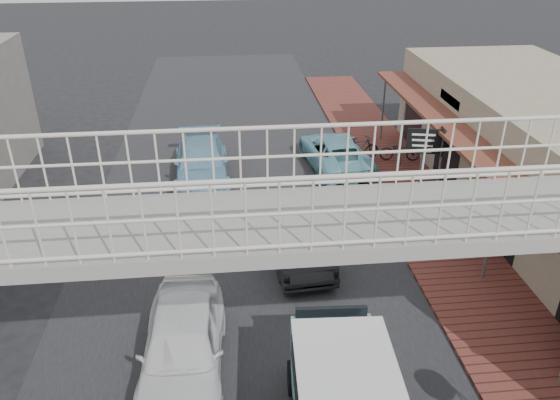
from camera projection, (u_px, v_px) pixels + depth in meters
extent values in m
plane|color=black|center=(243.00, 319.00, 14.15)|extent=(120.00, 120.00, 0.00)
cube|color=black|center=(243.00, 319.00, 14.15)|extent=(10.00, 60.00, 0.01)
cube|color=brown|center=(443.00, 242.00, 17.37)|extent=(3.00, 40.00, 0.10)
cube|color=brown|center=(481.00, 146.00, 17.04)|extent=(1.80, 18.00, 0.12)
cube|color=silver|center=(451.00, 100.00, 19.97)|extent=(0.08, 2.60, 0.90)
cube|color=#B21914|center=(546.00, 174.00, 14.24)|extent=(0.08, 2.20, 0.80)
cube|color=gray|center=(244.00, 226.00, 8.25)|extent=(14.00, 2.00, 0.24)
cube|color=beige|center=(240.00, 161.00, 8.78)|extent=(14.00, 0.08, 1.10)
cube|color=beige|center=(246.00, 219.00, 7.10)|extent=(14.00, 0.08, 1.10)
imported|color=white|center=(183.00, 346.00, 12.16)|extent=(1.97, 4.63, 1.56)
imported|color=black|center=(295.00, 234.00, 16.50)|extent=(1.93, 4.59, 1.47)
imported|color=#69ABB6|center=(335.00, 152.00, 22.36)|extent=(2.67, 4.99, 1.33)
imported|color=#6B9DB9|center=(201.00, 163.00, 21.20)|extent=(2.22, 5.11, 1.46)
cylinder|color=black|center=(294.00, 378.00, 11.84)|extent=(0.30, 0.77, 0.76)
cylinder|color=black|center=(371.00, 375.00, 11.91)|extent=(0.30, 0.77, 0.76)
cube|color=#6DB8BE|center=(333.00, 347.00, 11.76)|extent=(1.81, 1.07, 0.98)
cube|color=black|center=(349.00, 399.00, 9.69)|extent=(2.04, 2.92, 0.54)
cube|color=silver|center=(351.00, 384.00, 9.52)|extent=(2.06, 3.57, 0.07)
imported|color=black|center=(400.00, 150.00, 22.85)|extent=(1.76, 0.86, 0.89)
imported|color=black|center=(360.00, 149.00, 22.73)|extent=(1.85, 0.94, 1.07)
cylinder|color=#59595B|center=(421.00, 169.00, 18.82)|extent=(0.10, 0.10, 2.84)
cube|color=black|center=(424.00, 141.00, 18.32)|extent=(1.16, 0.32, 0.88)
cone|color=black|center=(450.00, 142.00, 18.23)|extent=(0.81, 1.18, 1.08)
cube|color=white|center=(423.00, 143.00, 18.32)|extent=(0.77, 0.18, 0.59)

